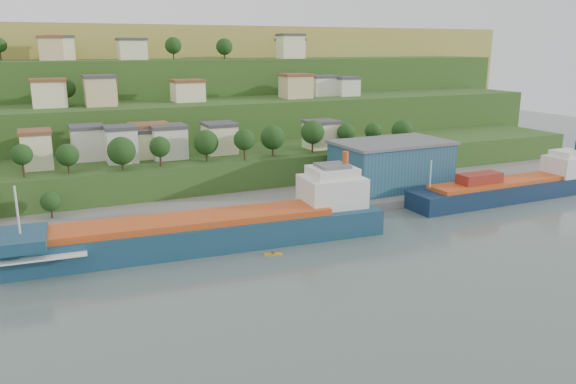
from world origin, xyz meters
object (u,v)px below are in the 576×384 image
cargo_ship_near (217,231)px  warehouse (391,164)px  kayak_orange (273,253)px  cargo_ship_far (513,189)px

cargo_ship_near → warehouse: bearing=23.7°
cargo_ship_near → kayak_orange: cargo_ship_near is taller
cargo_ship_far → kayak_orange: cargo_ship_far is taller
cargo_ship_near → warehouse: 59.91m
cargo_ship_near → cargo_ship_far: (83.31, 2.28, -0.57)m
cargo_ship_near → cargo_ship_far: 83.34m
cargo_ship_near → kayak_orange: size_ratio=23.52×
cargo_ship_far → kayak_orange: bearing=-171.5°
cargo_ship_near → warehouse: size_ratio=2.42×
warehouse → cargo_ship_near: bearing=-162.1°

